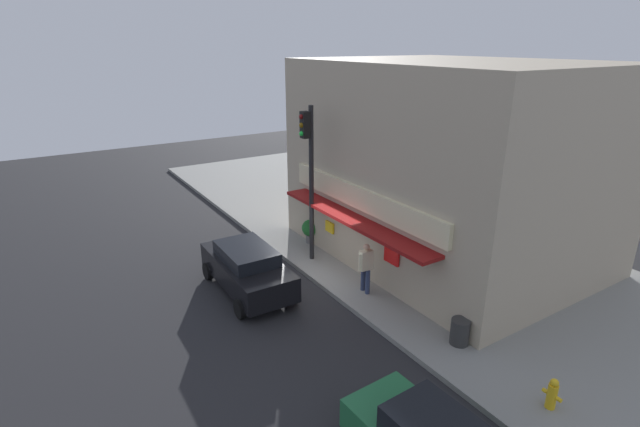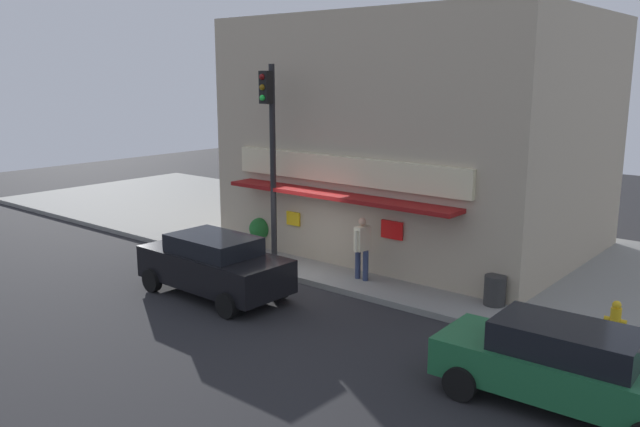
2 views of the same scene
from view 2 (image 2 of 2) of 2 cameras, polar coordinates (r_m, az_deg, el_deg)
The scene contains 10 objects.
ground_plane at distance 19.03m, azimuth -2.71°, elevation -5.87°, with size 56.18×56.18×0.00m, color #232326.
sidewalk at distance 23.06m, azimuth 6.24°, elevation -2.51°, with size 37.45×10.64×0.17m, color gray.
corner_building at distance 22.41m, azimuth 8.65°, elevation 6.94°, with size 10.98×9.12×7.49m.
traffic_light at distance 19.72m, azimuth -4.36°, elevation 6.53°, with size 0.32×0.58×6.00m.
fire_hydrant at distance 16.03m, azimuth 24.42°, elevation -8.36°, with size 0.47×0.23×0.80m.
trash_can at distance 17.05m, azimuth 15.05°, elevation -6.50°, with size 0.55×0.55×0.76m, color #2D2D2D.
pedestrian at distance 18.33m, azimuth 3.69°, elevation -2.80°, with size 0.46×0.61×1.79m.
potted_plant_by_doorway at distance 21.81m, azimuth -5.27°, elevation -1.47°, with size 0.72×0.72×1.03m.
parked_car_black at distance 17.77m, azimuth -9.24°, elevation -4.41°, with size 4.42×2.13×1.65m.
parked_car_green at distance 12.58m, azimuth 20.58°, elevation -12.37°, with size 4.57×2.02×1.57m.
Camera 2 is at (12.24, -13.35, 5.84)m, focal length 36.60 mm.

